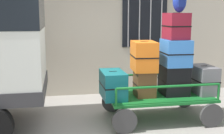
{
  "coord_description": "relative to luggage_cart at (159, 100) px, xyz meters",
  "views": [
    {
      "loc": [
        -0.93,
        -5.13,
        2.12
      ],
      "look_at": [
        0.06,
        0.3,
        1.11
      ],
      "focal_mm": 46.98,
      "sensor_mm": 36.0,
      "label": 1
    }
  ],
  "objects": [
    {
      "name": "suitcase_left_bottom",
      "position": [
        -0.94,
        -0.01,
        0.36
      ],
      "size": [
        0.45,
        0.78,
        0.52
      ],
      "color": "#0F5960",
      "rests_on": "luggage_cart"
    },
    {
      "name": "suitcase_midleft_middle",
      "position": [
        -0.31,
        0.04,
        0.89
      ],
      "size": [
        0.49,
        0.67,
        0.58
      ],
      "color": "orange",
      "rests_on": "suitcase_midleft_bottom"
    },
    {
      "name": "suitcase_midright_bottom",
      "position": [
        0.94,
        -0.01,
        0.38
      ],
      "size": [
        0.41,
        0.69,
        0.57
      ],
      "color": "slate",
      "rests_on": "luggage_cart"
    },
    {
      "name": "suitcase_midleft_bottom",
      "position": [
        -0.31,
        -0.04,
        0.35
      ],
      "size": [
        0.38,
        0.41,
        0.5
      ],
      "color": "brown",
      "rests_on": "luggage_cart"
    },
    {
      "name": "luggage_cart",
      "position": [
        0.0,
        0.0,
        0.0
      ],
      "size": [
        2.14,
        1.28,
        0.51
      ],
      "color": "#146023",
      "rests_on": "ground"
    },
    {
      "name": "suitcase_center_bottom",
      "position": [
        0.31,
        0.01,
        0.39
      ],
      "size": [
        0.51,
        0.56,
        0.59
      ],
      "color": "black",
      "rests_on": "luggage_cart"
    },
    {
      "name": "cart_railing",
      "position": [
        -0.0,
        -0.0,
        0.37
      ],
      "size": [
        2.01,
        1.14,
        0.33
      ],
      "color": "#146023",
      "rests_on": "luggage_cart"
    },
    {
      "name": "backpack",
      "position": [
        0.36,
        -0.01,
        1.95
      ],
      "size": [
        0.27,
        0.22,
        0.44
      ],
      "color": "navy",
      "rests_on": "suitcase_center_top"
    },
    {
      "name": "suitcase_center_top",
      "position": [
        0.31,
        0.0,
        1.47
      ],
      "size": [
        0.43,
        0.51,
        0.51
      ],
      "color": "maroon",
      "rests_on": "suitcase_center_middle"
    },
    {
      "name": "ground_plane",
      "position": [
        -1.01,
        -0.3,
        -0.41
      ],
      "size": [
        40.0,
        40.0,
        0.0
      ],
      "primitive_type": "plane",
      "color": "gray"
    },
    {
      "name": "suitcase_center_middle",
      "position": [
        0.31,
        -0.03,
        0.95
      ],
      "size": [
        0.53,
        0.59,
        0.53
      ],
      "color": "#3372C6",
      "rests_on": "suitcase_center_bottom"
    }
  ]
}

